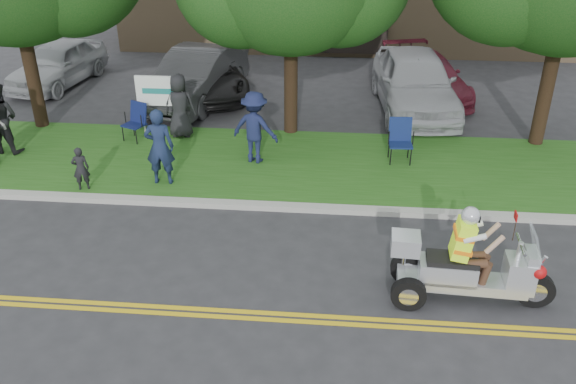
# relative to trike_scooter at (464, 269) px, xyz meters

# --- Properties ---
(ground) EXTENTS (120.00, 120.00, 0.00)m
(ground) POSITION_rel_trike_scooter_xyz_m (-4.00, -0.25, -0.63)
(ground) COLOR #28282B
(ground) RESTS_ON ground
(centerline_near) EXTENTS (60.00, 0.10, 0.01)m
(centerline_near) POSITION_rel_trike_scooter_xyz_m (-4.00, -0.83, -0.62)
(centerline_near) COLOR gold
(centerline_near) RESTS_ON ground
(centerline_far) EXTENTS (60.00, 0.10, 0.01)m
(centerline_far) POSITION_rel_trike_scooter_xyz_m (-4.00, -0.67, -0.62)
(centerline_far) COLOR gold
(centerline_far) RESTS_ON ground
(curb) EXTENTS (60.00, 0.25, 0.12)m
(curb) POSITION_rel_trike_scooter_xyz_m (-4.00, 2.80, -0.57)
(curb) COLOR #A8A89E
(curb) RESTS_ON ground
(grass_verge) EXTENTS (60.00, 4.00, 0.10)m
(grass_verge) POSITION_rel_trike_scooter_xyz_m (-4.00, 4.95, -0.58)
(grass_verge) COLOR #205215
(grass_verge) RESTS_ON ground
(business_sign) EXTENTS (1.25, 0.06, 1.75)m
(business_sign) POSITION_rel_trike_scooter_xyz_m (-6.90, 6.35, 0.63)
(business_sign) COLOR silver
(business_sign) RESTS_ON ground
(trike_scooter) EXTENTS (2.76, 0.94, 1.81)m
(trike_scooter) POSITION_rel_trike_scooter_xyz_m (0.00, 0.00, 0.00)
(trike_scooter) COLOR black
(trike_scooter) RESTS_ON ground
(lawn_chair_a) EXTENTS (0.69, 0.70, 0.99)m
(lawn_chair_a) POSITION_rel_trike_scooter_xyz_m (-7.51, 6.07, 0.03)
(lawn_chair_a) COLOR black
(lawn_chair_a) RESTS_ON grass_verge
(lawn_chair_b) EXTENTS (0.58, 0.60, 1.05)m
(lawn_chair_b) POSITION_rel_trike_scooter_xyz_m (-0.68, 5.37, 0.07)
(lawn_chair_b) COLOR black
(lawn_chair_b) RESTS_ON grass_verge
(spectator_adult_left) EXTENTS (0.68, 0.47, 1.78)m
(spectator_adult_left) POSITION_rel_trike_scooter_xyz_m (-6.16, 3.63, 0.37)
(spectator_adult_left) COLOR #182443
(spectator_adult_left) RESTS_ON grass_verge
(spectator_adult_mid) EXTENTS (0.94, 0.76, 1.81)m
(spectator_adult_mid) POSITION_rel_trike_scooter_xyz_m (-10.58, 4.96, 0.38)
(spectator_adult_mid) COLOR black
(spectator_adult_mid) RESTS_ON grass_verge
(spectator_chair_a) EXTENTS (1.28, 0.94, 1.78)m
(spectator_chair_a) POSITION_rel_trike_scooter_xyz_m (-4.20, 4.96, 0.36)
(spectator_chair_a) COLOR #171E42
(spectator_chair_a) RESTS_ON grass_verge
(spectator_chair_b) EXTENTS (0.84, 0.55, 1.70)m
(spectator_chair_b) POSITION_rel_trike_scooter_xyz_m (-6.39, 6.35, 0.33)
(spectator_chair_b) COLOR black
(spectator_chair_b) RESTS_ON grass_verge
(child_left) EXTENTS (0.43, 0.36, 1.01)m
(child_left) POSITION_rel_trike_scooter_xyz_m (-7.86, 3.15, -0.02)
(child_left) COLOR black
(child_left) RESTS_ON grass_verge
(parked_car_far_left) EXTENTS (2.34, 4.43, 1.44)m
(parked_car_far_left) POSITION_rel_trike_scooter_xyz_m (-11.63, 10.60, 0.09)
(parked_car_far_left) COLOR #9C9FA3
(parked_car_far_left) RESTS_ON ground
(parked_car_left) EXTENTS (2.64, 5.10, 1.60)m
(parked_car_left) POSITION_rel_trike_scooter_xyz_m (-6.64, 9.36, 0.17)
(parked_car_left) COLOR #2D2D2F
(parked_car_left) RESTS_ON ground
(parked_car_mid) EXTENTS (3.65, 5.17, 1.31)m
(parked_car_mid) POSITION_rel_trike_scooter_xyz_m (-6.50, 10.12, 0.02)
(parked_car_mid) COLOR black
(parked_car_mid) RESTS_ON ground
(parked_car_right) EXTENTS (2.93, 4.82, 1.30)m
(parked_car_right) POSITION_rel_trike_scooter_xyz_m (0.50, 10.54, 0.02)
(parked_car_right) COLOR #50121F
(parked_car_right) RESTS_ON ground
(parked_car_far_right) EXTENTS (2.57, 5.42, 1.79)m
(parked_car_far_right) POSITION_rel_trike_scooter_xyz_m (-0.00, 9.20, 0.26)
(parked_car_far_right) COLOR #A4A6AB
(parked_car_far_right) RESTS_ON ground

